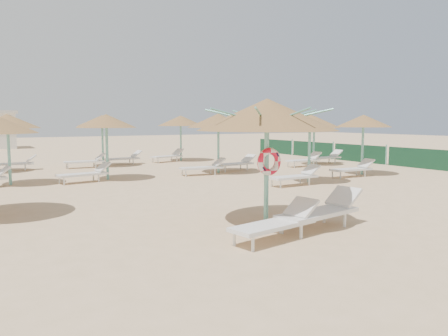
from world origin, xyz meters
TOP-DOWN VIEW (x-y plane):
  - ground at (0.00, 0.00)m, footprint 120.00×120.00m
  - main_palapa at (0.28, 0.28)m, footprint 3.23×3.23m
  - lounger_main_a at (-0.32, -0.96)m, footprint 2.15×0.97m
  - lounger_main_b at (1.12, -0.69)m, footprint 2.37×1.06m
  - palapa_field at (1.18, 10.01)m, footprint 22.26×14.38m
  - windbreak_fence at (14.00, 9.96)m, footprint 0.08×19.84m

SIDE VIEW (x-z plane):
  - ground at x=0.00m, z-range 0.00..0.00m
  - lounger_main_a at x=-0.32m, z-range -0.02..0.74m
  - lounger_main_b at x=1.12m, z-range -0.02..0.81m
  - windbreak_fence at x=14.00m, z-range -0.05..1.05m
  - palapa_field at x=1.18m, z-range 0.93..3.64m
  - main_palapa at x=0.28m, z-range 1.07..3.96m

